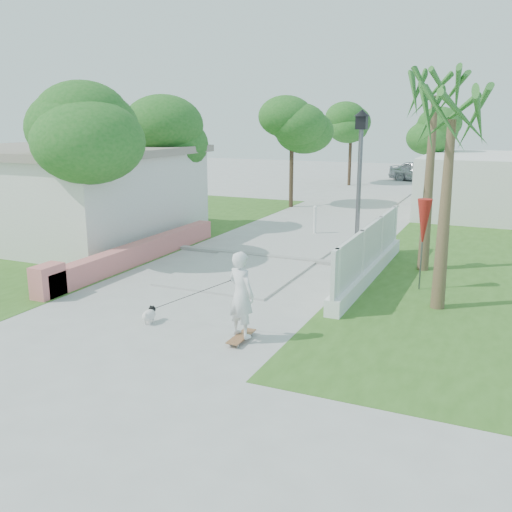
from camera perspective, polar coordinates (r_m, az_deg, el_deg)
The scene contains 21 objects.
ground at distance 12.57m, azimuth -9.62°, elevation -6.20°, with size 90.00×90.00×0.00m, color #B7B7B2.
path_strip at distance 30.81m, azimuth 11.41°, elevation 5.59°, with size 3.20×36.00×0.06m, color #B7B7B2.
curb at distance 17.64m, azimuth 1.16°, elevation -0.03°, with size 6.50×0.25×0.10m, color #999993.
grass_left at distance 22.82m, azimuth -13.23°, elevation 2.65°, with size 8.00×20.00×0.01m, color #34601E.
pink_wall at distance 17.10m, azimuth -12.33°, elevation 0.11°, with size 0.45×8.20×0.80m.
house_left at distance 21.70m, azimuth -18.78°, elevation 6.09°, with size 8.40×7.40×3.23m.
lattice_fence at distance 15.59m, azimuth 11.30°, elevation -0.27°, with size 0.35×7.00×1.50m.
building_right at distance 27.95m, azimuth 22.74°, elevation 6.62°, with size 6.00×8.00×2.60m, color silver.
street_lamp at distance 15.85m, azimuth 10.26°, elevation 6.92°, with size 0.44×0.44×4.44m.
bollard at distance 21.13m, azimuth 5.91°, elevation 3.68°, with size 0.14×0.14×1.09m.
patio_umbrella at distance 14.63m, azimuth 16.41°, elevation 3.10°, with size 0.36×0.36×2.30m.
tree_left_near at distance 16.95m, azimuth -17.41°, elevation 11.69°, with size 3.60×3.60×5.28m.
tree_left_mid at distance 21.95m, azimuth -9.73°, elevation 11.58°, with size 3.20×3.20×4.85m.
tree_path_left at distance 27.51m, azimuth 3.65°, elevation 12.81°, with size 3.40×3.40×5.23m.
tree_path_right at distance 29.97m, azimuth 17.85°, elevation 11.65°, with size 3.00×3.00×4.79m.
tree_path_far at distance 36.99m, azimuth 9.52°, elevation 12.88°, with size 3.20×3.20×5.17m.
palm_far at distance 16.42m, azimuth 17.39°, elevation 13.96°, with size 1.80×1.80×5.30m.
palm_near at distance 13.05m, azimuth 18.93°, elevation 11.74°, with size 1.80×1.80×4.70m.
skateboarder at distance 11.25m, azimuth -3.98°, elevation -3.94°, with size 2.56×0.91×1.79m.
dog at distance 12.30m, azimuth -10.61°, elevation -5.76°, with size 0.29×0.51×0.35m.
parked_car at distance 40.04m, azimuth 16.18°, elevation 8.12°, with size 1.67×4.16×1.42m, color #AEB0B6.
Camera 1 is at (6.66, -9.79, 4.24)m, focal length 40.00 mm.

